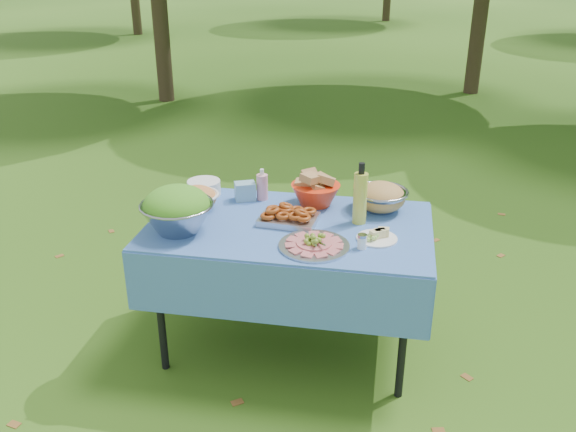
% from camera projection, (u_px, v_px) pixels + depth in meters
% --- Properties ---
extents(ground, '(80.00, 80.00, 0.00)m').
position_uv_depth(ground, '(289.00, 345.00, 3.48)').
color(ground, black).
rests_on(ground, ground).
extents(picnic_table, '(1.46, 0.86, 0.76)m').
position_uv_depth(picnic_table, '(289.00, 287.00, 3.32)').
color(picnic_table, '#79AAE8').
rests_on(picnic_table, ground).
extents(salad_bowl, '(0.44, 0.44, 0.24)m').
position_uv_depth(salad_bowl, '(177.00, 209.00, 3.04)').
color(salad_bowl, '#94959C').
rests_on(salad_bowl, picnic_table).
extents(pasta_bowl_white, '(0.29, 0.29, 0.13)m').
position_uv_depth(pasta_bowl_white, '(197.00, 198.00, 3.32)').
color(pasta_bowl_white, white).
rests_on(pasta_bowl_white, picnic_table).
extents(plate_stack, '(0.24, 0.24, 0.09)m').
position_uv_depth(plate_stack, '(204.00, 188.00, 3.52)').
color(plate_stack, white).
rests_on(plate_stack, picnic_table).
extents(wipes_box, '(0.14, 0.12, 0.10)m').
position_uv_depth(wipes_box, '(245.00, 191.00, 3.45)').
color(wipes_box, '#7DAEC8').
rests_on(wipes_box, picnic_table).
extents(sanitizer_bottle, '(0.08, 0.08, 0.18)m').
position_uv_depth(sanitizer_bottle, '(262.00, 184.00, 3.44)').
color(sanitizer_bottle, pink).
rests_on(sanitizer_bottle, picnic_table).
extents(bread_bowl, '(0.28, 0.28, 0.18)m').
position_uv_depth(bread_bowl, '(316.00, 189.00, 3.37)').
color(bread_bowl, red).
rests_on(bread_bowl, picnic_table).
extents(pasta_bowl_steel, '(0.35, 0.35, 0.16)m').
position_uv_depth(pasta_bowl_steel, '(381.00, 196.00, 3.31)').
color(pasta_bowl_steel, '#94959C').
rests_on(pasta_bowl_steel, picnic_table).
extents(fried_tray, '(0.31, 0.23, 0.07)m').
position_uv_depth(fried_tray, '(289.00, 216.00, 3.17)').
color(fried_tray, '#B3B3B8').
rests_on(fried_tray, picnic_table).
extents(charcuterie_platter, '(0.38, 0.38, 0.08)m').
position_uv_depth(charcuterie_platter, '(314.00, 240.00, 2.91)').
color(charcuterie_platter, '#B2B3B9').
rests_on(charcuterie_platter, picnic_table).
extents(oil_bottle, '(0.10, 0.10, 0.33)m').
position_uv_depth(oil_bottle, '(360.00, 193.00, 3.12)').
color(oil_bottle, gold).
rests_on(oil_bottle, picnic_table).
extents(cheese_plate, '(0.25, 0.25, 0.06)m').
position_uv_depth(cheese_plate, '(377.00, 234.00, 2.99)').
color(cheese_plate, white).
rests_on(cheese_plate, picnic_table).
extents(shaker, '(0.06, 0.06, 0.07)m').
position_uv_depth(shaker, '(362.00, 241.00, 2.90)').
color(shaker, white).
rests_on(shaker, picnic_table).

